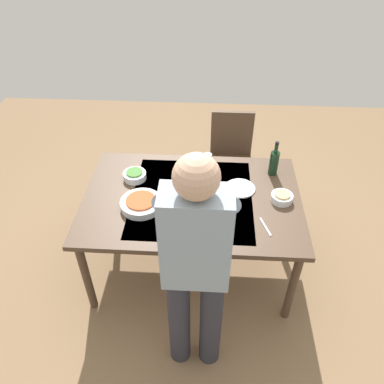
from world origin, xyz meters
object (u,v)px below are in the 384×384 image
at_px(wine_glass_left, 187,204).
at_px(water_cup_far_left, 199,165).
at_px(chair_near, 231,153).
at_px(person_server, 196,264).
at_px(water_cup_near_right, 208,159).
at_px(wine_bottle, 274,162).
at_px(dinner_plate_near, 240,188).
at_px(serving_bowl_pasta, 141,203).
at_px(water_cup_near_left, 212,170).
at_px(side_bowl_bread, 282,197).
at_px(water_cup_far_right, 213,208).
at_px(dining_table, 192,204).
at_px(side_bowl_salad, 135,175).

distance_m(wine_glass_left, water_cup_far_left, 0.54).
height_order(chair_near, person_server, person_server).
distance_m(water_cup_near_right, water_cup_far_left, 0.12).
bearing_deg(chair_near, wine_glass_left, 72.93).
height_order(wine_bottle, dinner_plate_near, wine_bottle).
relative_size(person_server, water_cup_far_left, 17.14).
bearing_deg(person_server, serving_bowl_pasta, -57.85).
bearing_deg(person_server, water_cup_near_left, -93.84).
bearing_deg(side_bowl_bread, water_cup_far_right, 17.46).
bearing_deg(wine_bottle, dining_table, 27.76).
xyz_separation_m(water_cup_far_left, dinner_plate_near, (-0.33, 0.22, -0.04)).
xyz_separation_m(water_cup_far_left, side_bowl_salad, (0.50, 0.14, -0.02)).
xyz_separation_m(water_cup_near_right, side_bowl_bread, (-0.56, 0.43, -0.02)).
height_order(chair_near, water_cup_near_right, chair_near).
bearing_deg(wine_glass_left, water_cup_near_right, -101.59).
bearing_deg(dining_table, person_server, 94.81).
xyz_separation_m(serving_bowl_pasta, dinner_plate_near, (-0.72, -0.25, -0.03)).
bearing_deg(dining_table, water_cup_far_right, 134.48).
xyz_separation_m(serving_bowl_pasta, side_bowl_bread, (-1.02, -0.12, 0.00)).
bearing_deg(serving_bowl_pasta, water_cup_far_right, 176.31).
height_order(water_cup_far_right, side_bowl_salad, water_cup_far_right).
bearing_deg(person_server, water_cup_near_right, -91.70).
bearing_deg(wine_glass_left, side_bowl_bread, -164.13).
bearing_deg(dinner_plate_near, side_bowl_bread, 157.74).
bearing_deg(water_cup_far_right, water_cup_far_left, -75.91).
xyz_separation_m(wine_bottle, side_bowl_bread, (-0.03, 0.33, -0.08)).
bearing_deg(dinner_plate_near, water_cup_near_right, -50.25).
bearing_deg(water_cup_far_right, serving_bowl_pasta, -3.69).
distance_m(water_cup_near_right, dinner_plate_near, 0.40).
height_order(wine_bottle, water_cup_near_left, wine_bottle).
bearing_deg(water_cup_far_right, side_bowl_salad, -30.12).
height_order(chair_near, water_cup_far_left, chair_near).
xyz_separation_m(water_cup_near_left, water_cup_far_left, (0.11, -0.05, -0.00)).
bearing_deg(chair_near, dining_table, 70.86).
relative_size(dining_table, water_cup_far_left, 16.45).
distance_m(person_server, wine_glass_left, 0.63).
bearing_deg(dining_table, side_bowl_salad, -23.31).
bearing_deg(wine_bottle, person_server, 63.80).
distance_m(dining_table, side_bowl_salad, 0.51).
height_order(wine_bottle, water_cup_far_left, wine_bottle).
height_order(person_server, water_cup_far_left, person_server).
distance_m(dining_table, dinner_plate_near, 0.39).
bearing_deg(water_cup_near_right, water_cup_far_left, 52.09).
bearing_deg(serving_bowl_pasta, chair_near, -122.83).
distance_m(serving_bowl_pasta, side_bowl_bread, 1.03).
relative_size(water_cup_near_right, dinner_plate_near, 0.42).
relative_size(water_cup_far_left, serving_bowl_pasta, 0.33).
bearing_deg(side_bowl_salad, serving_bowl_pasta, 107.77).
distance_m(water_cup_far_left, water_cup_far_right, 0.51).
bearing_deg(dining_table, water_cup_far_left, -95.64).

